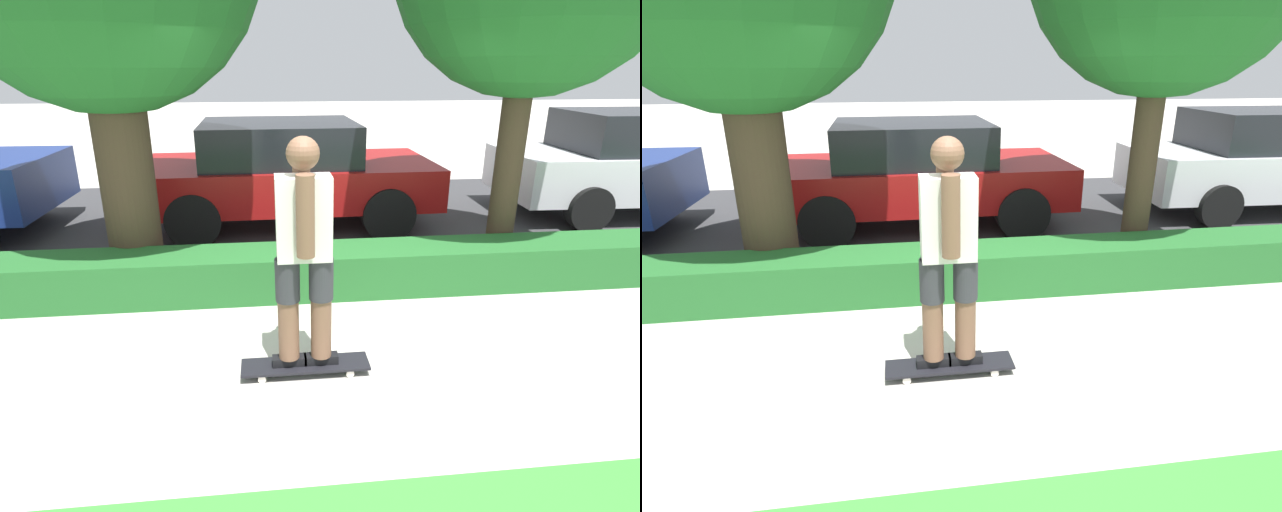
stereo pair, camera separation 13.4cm
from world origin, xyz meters
TOP-DOWN VIEW (x-y plane):
  - ground_plane at (0.00, 0.00)m, footprint 60.00×60.00m
  - street_asphalt at (0.00, 4.20)m, footprint 18.30×5.00m
  - hedge_row at (0.00, 1.60)m, footprint 18.30×0.60m
  - skateboard at (-0.28, 0.13)m, footprint 0.98×0.24m
  - skater_person at (-0.28, 0.13)m, footprint 0.50×0.44m
  - parked_car_middle at (-0.23, 4.04)m, footprint 4.15×2.03m

SIDE VIEW (x-z plane):
  - ground_plane at x=0.00m, z-range 0.00..0.00m
  - street_asphalt at x=0.00m, z-range 0.00..0.01m
  - skateboard at x=-0.28m, z-range 0.03..0.11m
  - hedge_row at x=0.00m, z-range 0.00..0.46m
  - parked_car_middle at x=-0.23m, z-range 0.04..1.53m
  - skater_person at x=-0.28m, z-range 0.14..1.86m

